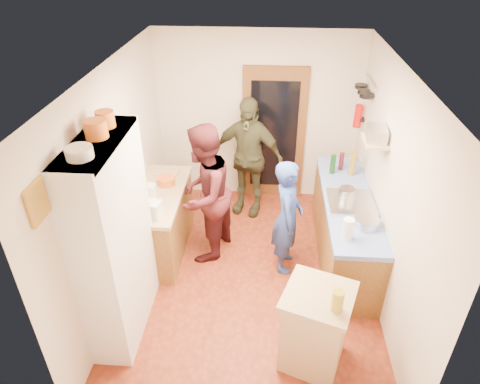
# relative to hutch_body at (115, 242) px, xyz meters

# --- Properties ---
(floor) EXTENTS (3.00, 4.00, 0.02)m
(floor) POSITION_rel_hutch_body_xyz_m (1.30, 0.80, -1.11)
(floor) COLOR maroon
(floor) RESTS_ON ground
(ceiling) EXTENTS (3.00, 4.00, 0.02)m
(ceiling) POSITION_rel_hutch_body_xyz_m (1.30, 0.80, 1.51)
(ceiling) COLOR silver
(ceiling) RESTS_ON ground
(wall_back) EXTENTS (3.00, 0.02, 2.60)m
(wall_back) POSITION_rel_hutch_body_xyz_m (1.30, 2.81, 0.20)
(wall_back) COLOR beige
(wall_back) RESTS_ON ground
(wall_front) EXTENTS (3.00, 0.02, 2.60)m
(wall_front) POSITION_rel_hutch_body_xyz_m (1.30, -1.21, 0.20)
(wall_front) COLOR beige
(wall_front) RESTS_ON ground
(wall_left) EXTENTS (0.02, 4.00, 2.60)m
(wall_left) POSITION_rel_hutch_body_xyz_m (-0.21, 0.80, 0.20)
(wall_left) COLOR beige
(wall_left) RESTS_ON ground
(wall_right) EXTENTS (0.02, 4.00, 2.60)m
(wall_right) POSITION_rel_hutch_body_xyz_m (2.81, 0.80, 0.20)
(wall_right) COLOR beige
(wall_right) RESTS_ON ground
(door_frame) EXTENTS (0.95, 0.06, 2.10)m
(door_frame) POSITION_rel_hutch_body_xyz_m (1.55, 2.77, -0.05)
(door_frame) COLOR brown
(door_frame) RESTS_ON ground
(door_glass) EXTENTS (0.70, 0.02, 1.70)m
(door_glass) POSITION_rel_hutch_body_xyz_m (1.55, 2.74, -0.05)
(door_glass) COLOR black
(door_glass) RESTS_ON door_frame
(hutch_body) EXTENTS (0.40, 1.20, 2.20)m
(hutch_body) POSITION_rel_hutch_body_xyz_m (0.00, 0.00, 0.00)
(hutch_body) COLOR white
(hutch_body) RESTS_ON ground
(hutch_top_shelf) EXTENTS (0.40, 1.14, 0.04)m
(hutch_top_shelf) POSITION_rel_hutch_body_xyz_m (0.00, 0.00, 1.08)
(hutch_top_shelf) COLOR white
(hutch_top_shelf) RESTS_ON hutch_body
(plate_stack) EXTENTS (0.22, 0.22, 0.09)m
(plate_stack) POSITION_rel_hutch_body_xyz_m (0.00, -0.32, 1.15)
(plate_stack) COLOR white
(plate_stack) RESTS_ON hutch_top_shelf
(orange_pot_a) EXTENTS (0.20, 0.20, 0.16)m
(orange_pot_a) POSITION_rel_hutch_body_xyz_m (0.00, 0.06, 1.18)
(orange_pot_a) COLOR orange
(orange_pot_a) RESTS_ON hutch_top_shelf
(orange_pot_b) EXTENTS (0.17, 0.17, 0.15)m
(orange_pot_b) POSITION_rel_hutch_body_xyz_m (0.00, 0.29, 1.18)
(orange_pot_b) COLOR orange
(orange_pot_b) RESTS_ON hutch_top_shelf
(left_counter_base) EXTENTS (0.60, 1.40, 0.85)m
(left_counter_base) POSITION_rel_hutch_body_xyz_m (0.10, 1.25, -0.68)
(left_counter_base) COLOR olive
(left_counter_base) RESTS_ON ground
(left_counter_top) EXTENTS (0.64, 1.44, 0.05)m
(left_counter_top) POSITION_rel_hutch_body_xyz_m (0.10, 1.25, -0.23)
(left_counter_top) COLOR tan
(left_counter_top) RESTS_ON left_counter_base
(toaster) EXTENTS (0.28, 0.22, 0.19)m
(toaster) POSITION_rel_hutch_body_xyz_m (0.15, 0.74, -0.10)
(toaster) COLOR white
(toaster) RESTS_ON left_counter_top
(kettle) EXTENTS (0.17, 0.17, 0.17)m
(kettle) POSITION_rel_hutch_body_xyz_m (0.05, 1.16, -0.12)
(kettle) COLOR white
(kettle) RESTS_ON left_counter_top
(orange_bowl) EXTENTS (0.26, 0.26, 0.10)m
(orange_bowl) POSITION_rel_hutch_body_xyz_m (0.18, 1.46, -0.15)
(orange_bowl) COLOR orange
(orange_bowl) RESTS_ON left_counter_top
(chopping_board) EXTENTS (0.32, 0.25, 0.02)m
(chopping_board) POSITION_rel_hutch_body_xyz_m (0.12, 1.75, -0.19)
(chopping_board) COLOR tan
(chopping_board) RESTS_ON left_counter_top
(right_counter_base) EXTENTS (0.60, 2.20, 0.84)m
(right_counter_base) POSITION_rel_hutch_body_xyz_m (2.50, 1.30, -0.68)
(right_counter_base) COLOR olive
(right_counter_base) RESTS_ON ground
(right_counter_top) EXTENTS (0.62, 2.22, 0.06)m
(right_counter_top) POSITION_rel_hutch_body_xyz_m (2.50, 1.30, -0.23)
(right_counter_top) COLOR #022EB7
(right_counter_top) RESTS_ON right_counter_base
(hob) EXTENTS (0.55, 0.58, 0.04)m
(hob) POSITION_rel_hutch_body_xyz_m (2.50, 1.17, -0.18)
(hob) COLOR silver
(hob) RESTS_ON right_counter_top
(pot_on_hob) EXTENTS (0.19, 0.19, 0.12)m
(pot_on_hob) POSITION_rel_hutch_body_xyz_m (2.45, 1.26, -0.10)
(pot_on_hob) COLOR silver
(pot_on_hob) RESTS_ON hob
(bottle_a) EXTENTS (0.07, 0.07, 0.27)m
(bottle_a) POSITION_rel_hutch_body_xyz_m (2.35, 1.92, -0.07)
(bottle_a) COLOR #143F14
(bottle_a) RESTS_ON right_counter_top
(bottle_b) EXTENTS (0.06, 0.06, 0.25)m
(bottle_b) POSITION_rel_hutch_body_xyz_m (2.48, 2.03, -0.08)
(bottle_b) COLOR #591419
(bottle_b) RESTS_ON right_counter_top
(bottle_c) EXTENTS (0.10, 0.10, 0.33)m
(bottle_c) POSITION_rel_hutch_body_xyz_m (2.61, 1.90, -0.03)
(bottle_c) COLOR olive
(bottle_c) RESTS_ON right_counter_top
(paper_towel) EXTENTS (0.12, 0.12, 0.25)m
(paper_towel) POSITION_rel_hutch_body_xyz_m (2.35, 0.48, -0.07)
(paper_towel) COLOR white
(paper_towel) RESTS_ON right_counter_top
(mixing_bowl) EXTENTS (0.29, 0.29, 0.11)m
(mixing_bowl) POSITION_rel_hutch_body_xyz_m (2.60, 0.72, -0.15)
(mixing_bowl) COLOR silver
(mixing_bowl) RESTS_ON right_counter_top
(island_base) EXTENTS (0.70, 0.70, 0.86)m
(island_base) POSITION_rel_hutch_body_xyz_m (1.99, -0.37, -0.67)
(island_base) COLOR tan
(island_base) RESTS_ON ground
(island_top) EXTENTS (0.79, 0.79, 0.05)m
(island_top) POSITION_rel_hutch_body_xyz_m (1.99, -0.37, -0.22)
(island_top) COLOR tan
(island_top) RESTS_ON island_base
(cutting_board) EXTENTS (0.42, 0.38, 0.02)m
(cutting_board) POSITION_rel_hutch_body_xyz_m (1.96, -0.31, -0.21)
(cutting_board) COLOR white
(cutting_board) RESTS_ON island_top
(oil_jar) EXTENTS (0.14, 0.14, 0.21)m
(oil_jar) POSITION_rel_hutch_body_xyz_m (2.12, -0.55, -0.08)
(oil_jar) COLOR #AD9E2D
(oil_jar) RESTS_ON island_top
(pan_rail) EXTENTS (0.02, 0.65, 0.02)m
(pan_rail) POSITION_rel_hutch_body_xyz_m (2.76, 2.33, 0.95)
(pan_rail) COLOR silver
(pan_rail) RESTS_ON wall_right
(pan_hang_a) EXTENTS (0.18, 0.18, 0.05)m
(pan_hang_a) POSITION_rel_hutch_body_xyz_m (2.70, 2.15, 0.82)
(pan_hang_a) COLOR black
(pan_hang_a) RESTS_ON pan_rail
(pan_hang_b) EXTENTS (0.16, 0.16, 0.05)m
(pan_hang_b) POSITION_rel_hutch_body_xyz_m (2.70, 2.35, 0.80)
(pan_hang_b) COLOR black
(pan_hang_b) RESTS_ON pan_rail
(pan_hang_c) EXTENTS (0.17, 0.17, 0.05)m
(pan_hang_c) POSITION_rel_hutch_body_xyz_m (2.70, 2.55, 0.81)
(pan_hang_c) COLOR black
(pan_hang_c) RESTS_ON pan_rail
(wall_shelf) EXTENTS (0.26, 0.42, 0.03)m
(wall_shelf) POSITION_rel_hutch_body_xyz_m (2.67, 1.25, 0.60)
(wall_shelf) COLOR tan
(wall_shelf) RESTS_ON wall_right
(radio) EXTENTS (0.25, 0.32, 0.15)m
(radio) POSITION_rel_hutch_body_xyz_m (2.67, 1.25, 0.69)
(radio) COLOR silver
(radio) RESTS_ON wall_shelf
(ext_bracket) EXTENTS (0.06, 0.10, 0.04)m
(ext_bracket) POSITION_rel_hutch_body_xyz_m (2.77, 2.50, 0.35)
(ext_bracket) COLOR black
(ext_bracket) RESTS_ON wall_right
(fire_extinguisher) EXTENTS (0.11, 0.11, 0.32)m
(fire_extinguisher) POSITION_rel_hutch_body_xyz_m (2.71, 2.50, 0.40)
(fire_extinguisher) COLOR red
(fire_extinguisher) RESTS_ON wall_right
(picture_frame) EXTENTS (0.03, 0.25, 0.30)m
(picture_frame) POSITION_rel_hutch_body_xyz_m (-0.18, -0.75, 0.95)
(picture_frame) COLOR gold
(picture_frame) RESTS_ON wall_left
(person_hob) EXTENTS (0.39, 0.57, 1.51)m
(person_hob) POSITION_rel_hutch_body_xyz_m (1.77, 1.02, -0.35)
(person_hob) COLOR #284191
(person_hob) RESTS_ON ground
(person_left) EXTENTS (0.92, 1.05, 1.83)m
(person_left) POSITION_rel_hutch_body_xyz_m (0.75, 1.26, -0.18)
(person_left) COLOR #42161A
(person_left) RESTS_ON ground
(person_back) EXTENTS (1.14, 0.72, 1.81)m
(person_back) POSITION_rel_hutch_body_xyz_m (1.19, 2.29, -0.19)
(person_back) COLOR #373621
(person_back) RESTS_ON ground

